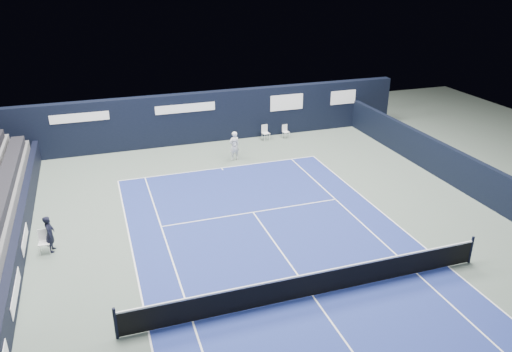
{
  "coord_description": "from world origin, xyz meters",
  "views": [
    {
      "loc": [
        -6.22,
        -12.47,
        10.41
      ],
      "look_at": [
        0.48,
        7.41,
        1.3
      ],
      "focal_mm": 35.0,
      "sensor_mm": 36.0,
      "label": 1
    }
  ],
  "objects_px": {
    "folding_chair_back_b": "(285,130)",
    "tennis_net": "(313,283)",
    "line_judge_chair": "(44,240)",
    "tennis_player": "(234,146)",
    "folding_chair_back_a": "(265,130)"
  },
  "relations": [
    {
      "from": "folding_chair_back_b",
      "to": "tennis_net",
      "type": "distance_m",
      "value": 16.36
    },
    {
      "from": "folding_chair_back_a",
      "to": "line_judge_chair",
      "type": "xyz_separation_m",
      "value": [
        -12.48,
        -9.76,
        -0.09
      ]
    },
    {
      "from": "folding_chair_back_b",
      "to": "line_judge_chair",
      "type": "distance_m",
      "value": 16.88
    },
    {
      "from": "tennis_net",
      "to": "tennis_player",
      "type": "distance_m",
      "value": 12.91
    },
    {
      "from": "folding_chair_back_a",
      "to": "tennis_net",
      "type": "distance_m",
      "value": 16.07
    },
    {
      "from": "line_judge_chair",
      "to": "tennis_player",
      "type": "distance_m",
      "value": 11.96
    },
    {
      "from": "folding_chair_back_b",
      "to": "tennis_net",
      "type": "height_order",
      "value": "tennis_net"
    },
    {
      "from": "folding_chair_back_a",
      "to": "tennis_net",
      "type": "relative_size",
      "value": 0.07
    },
    {
      "from": "folding_chair_back_b",
      "to": "tennis_net",
      "type": "xyz_separation_m",
      "value": [
        -5.18,
        -15.52,
        0.03
      ]
    },
    {
      "from": "line_judge_chair",
      "to": "tennis_net",
      "type": "bearing_deg",
      "value": -30.28
    },
    {
      "from": "folding_chair_back_a",
      "to": "tennis_net",
      "type": "xyz_separation_m",
      "value": [
        -3.83,
        -15.61,
        -0.12
      ]
    },
    {
      "from": "folding_chair_back_b",
      "to": "tennis_net",
      "type": "bearing_deg",
      "value": -119.24
    },
    {
      "from": "folding_chair_back_a",
      "to": "line_judge_chair",
      "type": "height_order",
      "value": "folding_chair_back_a"
    },
    {
      "from": "tennis_player",
      "to": "tennis_net",
      "type": "bearing_deg",
      "value": -94.59
    },
    {
      "from": "line_judge_chair",
      "to": "folding_chair_back_b",
      "type": "bearing_deg",
      "value": 38.74
    }
  ]
}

